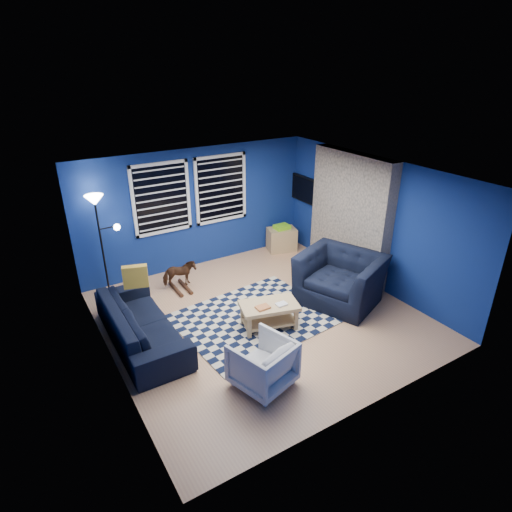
{
  "coord_description": "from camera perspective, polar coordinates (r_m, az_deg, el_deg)",
  "views": [
    {
      "loc": [
        -3.36,
        -5.32,
        4.11
      ],
      "look_at": [
        0.08,
        0.3,
        1.03
      ],
      "focal_mm": 30.0,
      "sensor_mm": 36.0,
      "label": 1
    }
  ],
  "objects": [
    {
      "name": "armchair_bent",
      "position": [
        5.95,
        0.87,
        -14.15
      ],
      "size": [
        0.92,
        0.94,
        0.69
      ],
      "primitive_type": "imported",
      "rotation": [
        0.0,
        0.0,
        3.43
      ],
      "color": "gray",
      "rests_on": "floor"
    },
    {
      "name": "fireplace",
      "position": [
        8.66,
        12.28,
        4.83
      ],
      "size": [
        0.65,
        2.0,
        2.5
      ],
      "color": "gray",
      "rests_on": "floor"
    },
    {
      "name": "window_left",
      "position": [
        8.58,
        -12.48,
        7.47
      ],
      "size": [
        1.17,
        0.06,
        1.42
      ],
      "color": "black",
      "rests_on": "wall_back"
    },
    {
      "name": "floor_lamp",
      "position": [
        8.09,
        -20.33,
        5.26
      ],
      "size": [
        0.52,
        0.32,
        1.93
      ],
      "color": "black",
      "rests_on": "floor"
    },
    {
      "name": "ceiling",
      "position": [
        6.49,
        0.78,
        10.72
      ],
      "size": [
        5.0,
        5.0,
        0.0
      ],
      "primitive_type": "plane",
      "rotation": [
        3.14,
        0.0,
        0.0
      ],
      "color": "white",
      "rests_on": "wall_back"
    },
    {
      "name": "floor",
      "position": [
        7.51,
        0.67,
        -8.08
      ],
      "size": [
        5.0,
        5.0,
        0.0
      ],
      "primitive_type": "plane",
      "color": "tan",
      "rests_on": "ground"
    },
    {
      "name": "coffee_table",
      "position": [
        7.08,
        1.76,
        -7.28
      ],
      "size": [
        1.05,
        0.77,
        0.47
      ],
      "rotation": [
        0.0,
        0.0,
        -0.27
      ],
      "color": "tan",
      "rests_on": "rug"
    },
    {
      "name": "sofa",
      "position": [
        6.98,
        -15.07,
        -8.65
      ],
      "size": [
        2.29,
        0.9,
        0.67
      ],
      "primitive_type": "imported",
      "rotation": [
        0.0,
        0.0,
        1.57
      ],
      "color": "black",
      "rests_on": "floor"
    },
    {
      "name": "wall_right",
      "position": [
        8.42,
        15.33,
        4.29
      ],
      "size": [
        0.0,
        5.0,
        5.0
      ],
      "primitive_type": "plane",
      "rotation": [
        1.57,
        0.0,
        -1.57
      ],
      "color": "navy",
      "rests_on": "floor"
    },
    {
      "name": "tv",
      "position": [
        9.73,
        6.73,
        8.73
      ],
      "size": [
        0.07,
        1.0,
        0.58
      ],
      "color": "black",
      "rests_on": "wall_right"
    },
    {
      "name": "wall_left",
      "position": [
        6.1,
        -19.65,
        -4.49
      ],
      "size": [
        0.0,
        5.0,
        5.0
      ],
      "primitive_type": "plane",
      "rotation": [
        1.57,
        0.0,
        1.57
      ],
      "color": "navy",
      "rests_on": "floor"
    },
    {
      "name": "rug",
      "position": [
        7.46,
        -0.25,
        -8.27
      ],
      "size": [
        2.67,
        2.22,
        0.02
      ],
      "primitive_type": "cube",
      "rotation": [
        0.0,
        0.0,
        0.09
      ],
      "color": "black",
      "rests_on": "floor"
    },
    {
      "name": "wall_back",
      "position": [
        8.98,
        -7.85,
        6.26
      ],
      "size": [
        5.0,
        0.0,
        5.0
      ],
      "primitive_type": "plane",
      "rotation": [
        1.57,
        0.0,
        0.0
      ],
      "color": "navy",
      "rests_on": "floor"
    },
    {
      "name": "armchair_big",
      "position": [
        7.91,
        11.17,
        -2.95
      ],
      "size": [
        1.76,
        1.67,
        0.91
      ],
      "primitive_type": "imported",
      "rotation": [
        0.0,
        0.0,
        -1.18
      ],
      "color": "black",
      "rests_on": "floor"
    },
    {
      "name": "window_right",
      "position": [
        9.06,
        -4.68,
        8.91
      ],
      "size": [
        1.17,
        0.06,
        1.42
      ],
      "color": "black",
      "rests_on": "wall_back"
    },
    {
      "name": "throw_pillow",
      "position": [
        7.24,
        -15.78,
        -2.66
      ],
      "size": [
        0.42,
        0.24,
        0.38
      ],
      "primitive_type": "cube",
      "rotation": [
        0.0,
        0.0,
        -0.31
      ],
      "color": "gold",
      "rests_on": "sofa"
    },
    {
      "name": "cabinet",
      "position": [
        9.92,
        3.43,
        2.28
      ],
      "size": [
        0.72,
        0.58,
        0.62
      ],
      "rotation": [
        0.0,
        0.0,
        -0.27
      ],
      "color": "tan",
      "rests_on": "floor"
    },
    {
      "name": "rocking_horse",
      "position": [
        8.31,
        -10.17,
        -2.4
      ],
      "size": [
        0.39,
        0.67,
        0.53
      ],
      "primitive_type": "imported",
      "rotation": [
        0.0,
        0.0,
        1.39
      ],
      "color": "#472616",
      "rests_on": "floor"
    }
  ]
}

